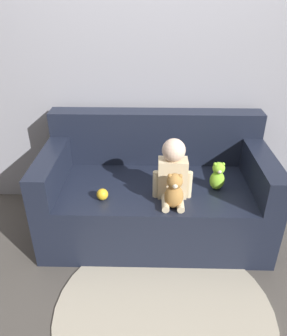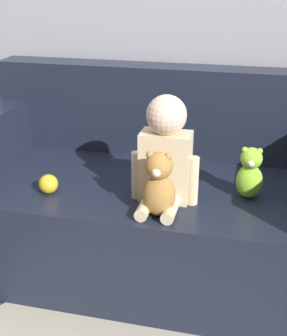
{
  "view_description": "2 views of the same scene",
  "coord_description": "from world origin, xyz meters",
  "px_view_note": "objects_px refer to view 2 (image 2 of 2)",
  "views": [
    {
      "loc": [
        -0.04,
        -2.19,
        1.82
      ],
      "look_at": [
        -0.09,
        0.01,
        0.59
      ],
      "focal_mm": 35.0,
      "sensor_mm": 36.0,
      "label": 1
    },
    {
      "loc": [
        0.45,
        -1.92,
        1.38
      ],
      "look_at": [
        -0.0,
        -0.07,
        0.56
      ],
      "focal_mm": 50.0,
      "sensor_mm": 36.0,
      "label": 2
    }
  ],
  "objects_px": {
    "couch": "(150,200)",
    "toy_ball": "(48,184)",
    "teddy_bear_brown": "(159,185)",
    "plush_toy_side": "(250,173)",
    "person_baby": "(165,154)"
  },
  "relations": [
    {
      "from": "couch",
      "to": "teddy_bear_brown",
      "type": "distance_m",
      "value": 0.49
    },
    {
      "from": "toy_ball",
      "to": "person_baby",
      "type": "bearing_deg",
      "value": 6.48
    },
    {
      "from": "couch",
      "to": "toy_ball",
      "type": "relative_size",
      "value": 20.79
    },
    {
      "from": "teddy_bear_brown",
      "to": "toy_ball",
      "type": "xyz_separation_m",
      "value": [
        -0.5,
        0.08,
        -0.09
      ]
    },
    {
      "from": "plush_toy_side",
      "to": "toy_ball",
      "type": "bearing_deg",
      "value": -169.37
    },
    {
      "from": "person_baby",
      "to": "teddy_bear_brown",
      "type": "relative_size",
      "value": 1.66
    },
    {
      "from": "teddy_bear_brown",
      "to": "plush_toy_side",
      "type": "distance_m",
      "value": 0.42
    },
    {
      "from": "plush_toy_side",
      "to": "toy_ball",
      "type": "distance_m",
      "value": 0.86
    },
    {
      "from": "plush_toy_side",
      "to": "couch",
      "type": "bearing_deg",
      "value": 162.54
    },
    {
      "from": "person_baby",
      "to": "teddy_bear_brown",
      "type": "xyz_separation_m",
      "value": [
        0.0,
        -0.14,
        -0.07
      ]
    },
    {
      "from": "teddy_bear_brown",
      "to": "toy_ball",
      "type": "relative_size",
      "value": 3.22
    },
    {
      "from": "couch",
      "to": "teddy_bear_brown",
      "type": "height_order",
      "value": "couch"
    },
    {
      "from": "couch",
      "to": "person_baby",
      "type": "relative_size",
      "value": 3.9
    },
    {
      "from": "teddy_bear_brown",
      "to": "toy_ball",
      "type": "height_order",
      "value": "teddy_bear_brown"
    },
    {
      "from": "couch",
      "to": "toy_ball",
      "type": "distance_m",
      "value": 0.52
    }
  ]
}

